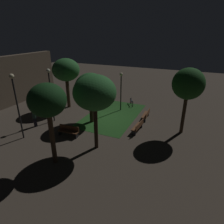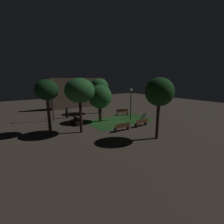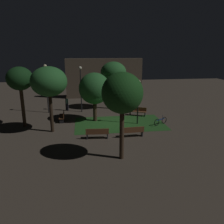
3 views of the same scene
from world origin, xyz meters
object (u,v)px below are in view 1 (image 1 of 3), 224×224
(tree_near_wall, at_px, (95,93))
(bench_by_lamp, at_px, (138,126))
(lamp_post_plaza_west, at_px, (50,87))
(tree_right_canopy, at_px, (47,101))
(bench_corner, at_px, (69,131))
(tree_back_right, at_px, (188,84))
(tree_back_left, at_px, (66,70))
(tree_tall_center, at_px, (91,90))
(lamp_post_path_center, at_px, (121,85))
(bicycle, at_px, (132,102))
(lamp_post_near_wall, at_px, (16,97))
(bench_lawn_edge, at_px, (146,114))
(pedestrian, at_px, (35,118))
(bench_near_trees, at_px, (102,101))

(tree_near_wall, bearing_deg, bench_by_lamp, -29.80)
(lamp_post_plaza_west, bearing_deg, tree_right_canopy, -140.28)
(bench_corner, bearing_deg, tree_back_right, -62.79)
(bench_by_lamp, height_order, tree_back_left, tree_back_left)
(tree_back_right, xyz_separation_m, tree_tall_center, (-1.20, 8.12, -1.06))
(lamp_post_path_center, relative_size, bicycle, 2.76)
(bench_corner, height_order, tree_right_canopy, tree_right_canopy)
(tree_near_wall, bearing_deg, tree_tall_center, 33.61)
(tree_near_wall, height_order, lamp_post_near_wall, tree_near_wall)
(bench_corner, xyz_separation_m, bicycle, (9.17, -2.45, -0.14))
(lamp_post_path_center, height_order, lamp_post_plaza_west, lamp_post_plaza_west)
(bench_lawn_edge, height_order, tree_right_canopy, tree_right_canopy)
(lamp_post_near_wall, bearing_deg, tree_tall_center, -36.20)
(lamp_post_near_wall, bearing_deg, bench_corner, -61.09)
(tree_near_wall, distance_m, lamp_post_plaza_west, 6.57)
(bench_by_lamp, relative_size, tree_back_left, 0.33)
(bench_by_lamp, xyz_separation_m, lamp_post_path_center, (4.02, 3.19, 2.38))
(lamp_post_near_wall, relative_size, pedestrian, 3.28)
(bench_corner, relative_size, bench_near_trees, 0.99)
(bench_near_trees, height_order, pedestrian, pedestrian)
(tree_back_left, height_order, pedestrian, tree_back_left)
(tree_back_left, distance_m, tree_back_right, 12.55)
(lamp_post_near_wall, relative_size, lamp_post_plaza_west, 1.04)
(tree_right_canopy, relative_size, pedestrian, 3.35)
(lamp_post_near_wall, height_order, lamp_post_path_center, lamp_post_near_wall)
(bench_lawn_edge, xyz_separation_m, tree_near_wall, (-6.53, 2.12, 3.78))
(pedestrian, bearing_deg, lamp_post_plaza_west, -24.65)
(lamp_post_path_center, bearing_deg, lamp_post_near_wall, 150.20)
(tree_right_canopy, bearing_deg, tree_back_left, 30.24)
(tree_near_wall, height_order, lamp_post_plaza_west, tree_near_wall)
(bench_corner, bearing_deg, pedestrian, 86.61)
(tree_near_wall, relative_size, tree_tall_center, 1.17)
(tree_back_left, xyz_separation_m, lamp_post_path_center, (1.47, -5.82, -1.34))
(tree_back_left, height_order, tree_tall_center, tree_back_left)
(lamp_post_path_center, bearing_deg, bench_lawn_edge, -110.36)
(bench_by_lamp, relative_size, tree_back_right, 0.33)
(tree_right_canopy, relative_size, lamp_post_path_center, 1.30)
(bench_near_trees, bearing_deg, lamp_post_near_wall, 165.80)
(bench_near_trees, bearing_deg, bench_corner, -174.22)
(bench_corner, height_order, tree_back_left, tree_back_left)
(tree_right_canopy, relative_size, lamp_post_near_wall, 1.02)
(tree_back_left, bearing_deg, bench_corner, -144.92)
(lamp_post_plaza_west, height_order, bicycle, lamp_post_plaza_west)
(lamp_post_near_wall, bearing_deg, tree_near_wall, -79.41)
(bench_near_trees, xyz_separation_m, lamp_post_path_center, (-0.70, -2.66, 2.38))
(bench_lawn_edge, xyz_separation_m, bicycle, (3.26, 2.62, -0.14))
(tree_back_right, relative_size, tree_tall_center, 1.18)
(tree_back_right, bearing_deg, bicycle, 51.86)
(bench_lawn_edge, height_order, lamp_post_plaza_west, lamp_post_plaza_west)
(tree_back_right, bearing_deg, tree_near_wall, 131.88)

